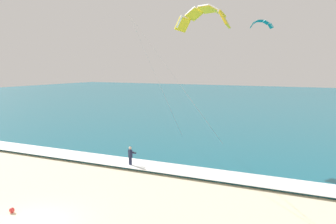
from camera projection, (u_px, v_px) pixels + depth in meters
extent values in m
plane|color=beige|center=(33.00, 222.00, 19.55)|extent=(200.00, 200.00, 0.00)
cube|color=#146075|center=(286.00, 102.00, 81.97)|extent=(200.00, 120.00, 0.20)
cube|color=white|center=(148.00, 165.00, 29.85)|extent=(200.00, 2.74, 0.04)
ellipsoid|color=#239EC6|center=(130.00, 167.00, 30.00)|extent=(1.04, 1.44, 0.05)
cube|color=black|center=(132.00, 166.00, 30.19)|extent=(0.17, 0.13, 0.04)
cube|color=black|center=(129.00, 167.00, 29.80)|extent=(0.17, 0.13, 0.04)
cylinder|color=#191E38|center=(130.00, 162.00, 30.04)|extent=(0.14, 0.14, 0.84)
cylinder|color=#191E38|center=(131.00, 163.00, 29.87)|extent=(0.14, 0.14, 0.84)
cube|color=#191E38|center=(130.00, 153.00, 29.87)|extent=(0.39, 0.34, 0.60)
sphere|color=beige|center=(130.00, 148.00, 29.81)|extent=(0.22, 0.22, 0.22)
cylinder|color=#191E38|center=(131.00, 152.00, 30.10)|extent=(0.32, 0.49, 0.22)
cylinder|color=#191E38|center=(133.00, 153.00, 29.80)|extent=(0.32, 0.49, 0.22)
cylinder|color=black|center=(135.00, 152.00, 30.08)|extent=(0.50, 0.29, 0.04)
cube|color=#3F3F42|center=(132.00, 156.00, 29.96)|extent=(0.14, 0.13, 0.10)
cube|color=yellow|center=(225.00, 20.00, 32.20)|extent=(0.88, 1.37, 1.47)
cube|color=white|center=(221.00, 16.00, 31.88)|extent=(0.80, 0.44, 1.16)
cube|color=yellow|center=(218.00, 11.00, 33.17)|extent=(1.37, 1.48, 1.18)
cube|color=white|center=(215.00, 7.00, 32.85)|extent=(1.16, 0.59, 0.76)
cube|color=yellow|center=(207.00, 9.00, 34.26)|extent=(1.65, 1.48, 0.62)
cube|color=white|center=(203.00, 6.00, 33.94)|extent=(1.28, 0.65, 0.19)
cube|color=yellow|center=(194.00, 14.00, 35.24)|extent=(1.72, 1.38, 1.18)
cube|color=white|center=(191.00, 11.00, 34.92)|extent=(1.19, 0.60, 0.76)
cube|color=yellow|center=(183.00, 24.00, 35.88)|extent=(1.53, 1.20, 1.47)
cube|color=white|center=(179.00, 21.00, 35.56)|extent=(0.87, 0.47, 1.16)
cylinder|color=#B2B2B7|center=(179.00, 84.00, 31.22)|extent=(5.40, 6.46, 10.59)
cylinder|color=#B2B2B7|center=(159.00, 83.00, 33.06)|extent=(0.68, 8.20, 10.59)
cube|color=teal|center=(271.00, 26.00, 65.62)|extent=(1.10, 0.82, 1.01)
cube|color=white|center=(271.00, 25.00, 65.31)|extent=(0.52, 0.47, 0.81)
cube|color=teal|center=(266.00, 22.00, 65.61)|extent=(1.21, 1.06, 0.80)
cube|color=white|center=(267.00, 21.00, 65.30)|extent=(0.69, 0.64, 0.53)
cube|color=teal|center=(260.00, 21.00, 65.44)|extent=(1.21, 1.19, 0.41)
cube|color=white|center=(261.00, 20.00, 65.13)|extent=(0.77, 0.70, 0.13)
cube|color=teal|center=(255.00, 22.00, 65.14)|extent=(1.06, 1.18, 0.80)
cube|color=white|center=(256.00, 21.00, 64.83)|extent=(0.71, 0.62, 0.53)
cube|color=teal|center=(252.00, 25.00, 64.78)|extent=(0.79, 1.08, 1.01)
cube|color=white|center=(253.00, 24.00, 64.46)|extent=(0.50, 0.47, 0.81)
sphere|color=red|center=(12.00, 210.00, 20.81)|extent=(0.29, 0.29, 0.29)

